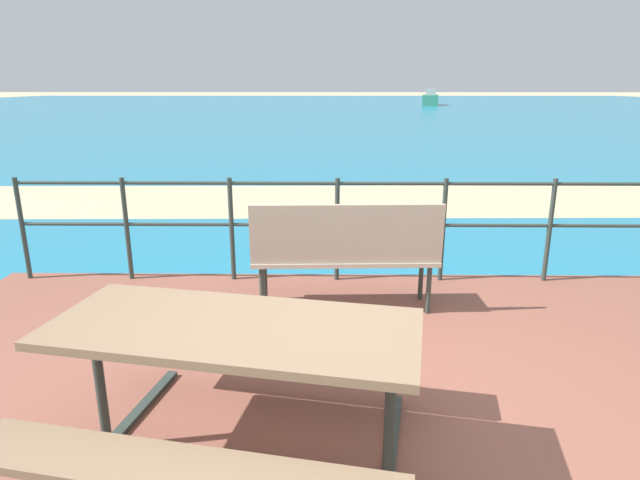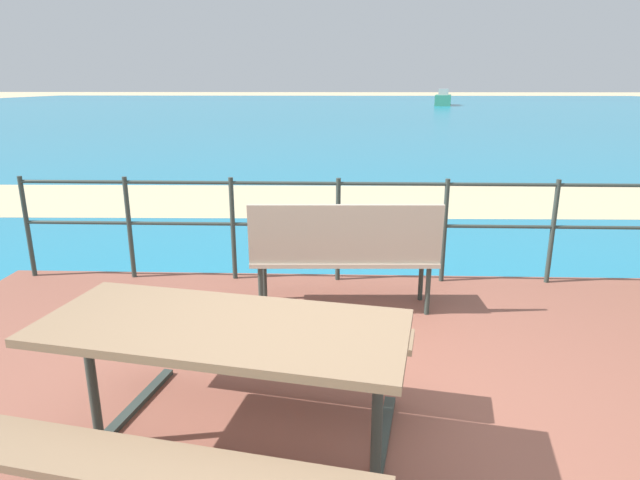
# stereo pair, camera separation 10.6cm
# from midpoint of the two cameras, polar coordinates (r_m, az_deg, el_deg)

# --- Properties ---
(ground_plane) EXTENTS (240.00, 240.00, 0.00)m
(ground_plane) POSITION_cam_midpoint_polar(r_m,az_deg,el_deg) (2.99, 2.66, -22.14)
(ground_plane) COLOR tan
(patio_paving) EXTENTS (6.40, 5.20, 0.06)m
(patio_paving) POSITION_cam_midpoint_polar(r_m,az_deg,el_deg) (2.97, 2.67, -21.69)
(patio_paving) COLOR brown
(patio_paving) RESTS_ON ground
(sea_water) EXTENTS (90.00, 90.00, 0.01)m
(sea_water) POSITION_cam_midpoint_polar(r_m,az_deg,el_deg) (42.38, 2.25, 13.81)
(sea_water) COLOR teal
(sea_water) RESTS_ON ground
(beach_strip) EXTENTS (54.04, 3.80, 0.01)m
(beach_strip) POSITION_cam_midpoint_polar(r_m,az_deg,el_deg) (8.86, 2.36, 4.26)
(beach_strip) COLOR tan
(beach_strip) RESTS_ON ground
(picnic_table) EXTENTS (1.91, 1.74, 0.76)m
(picnic_table) POSITION_cam_midpoint_polar(r_m,az_deg,el_deg) (2.55, -9.02, -12.44)
(picnic_table) COLOR #7A6047
(picnic_table) RESTS_ON patio_paving
(park_bench) EXTENTS (1.51, 0.46, 0.92)m
(park_bench) POSITION_cam_midpoint_polar(r_m,az_deg,el_deg) (4.26, 3.34, -0.93)
(park_bench) COLOR tan
(park_bench) RESTS_ON patio_paving
(railing_fence) EXTENTS (5.94, 0.04, 0.97)m
(railing_fence) POSITION_cam_midpoint_polar(r_m,az_deg,el_deg) (4.95, 2.55, 2.36)
(railing_fence) COLOR #2D3833
(railing_fence) RESTS_ON patio_paving
(boat_near) EXTENTS (2.18, 5.10, 1.41)m
(boat_near) POSITION_cam_midpoint_polar(r_m,az_deg,el_deg) (49.89, 13.04, 14.38)
(boat_near) COLOR #338466
(boat_near) RESTS_ON sea_water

